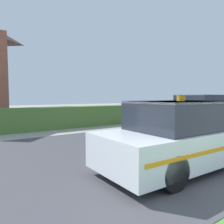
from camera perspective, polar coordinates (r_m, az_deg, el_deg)
road_strip at (r=5.98m, az=-0.35°, el=-10.70°), size 28.00×6.81×0.01m
garden_hedge at (r=10.82m, az=-12.31°, el=-1.40°), size 13.43×0.77×1.04m
police_car at (r=5.02m, az=18.98°, el=-5.90°), size 4.29×1.63×1.54m
neighbour_car_near at (r=11.56m, az=22.52°, el=0.00°), size 4.30×1.92×1.60m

